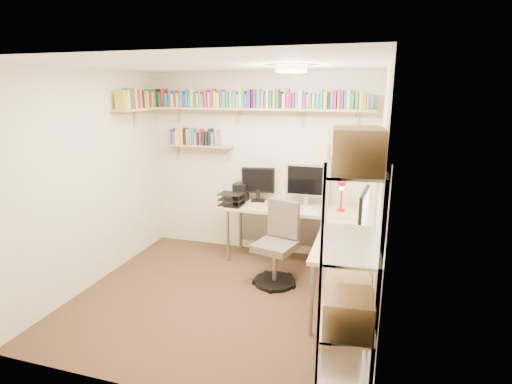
# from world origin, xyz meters

# --- Properties ---
(ground) EXTENTS (3.20, 3.20, 0.00)m
(ground) POSITION_xyz_m (0.00, 0.00, 0.00)
(ground) COLOR #452C1D
(ground) RESTS_ON ground
(room_shell) EXTENTS (3.24, 3.04, 2.52)m
(room_shell) POSITION_xyz_m (0.00, 0.00, 1.55)
(room_shell) COLOR beige
(room_shell) RESTS_ON ground
(wall_shelves) EXTENTS (3.12, 1.09, 0.80)m
(wall_shelves) POSITION_xyz_m (-0.43, 1.30, 2.03)
(wall_shelves) COLOR tan
(wall_shelves) RESTS_ON ground
(corner_desk) EXTENTS (2.04, 1.99, 1.32)m
(corner_desk) POSITION_xyz_m (0.70, 0.96, 0.76)
(corner_desk) COLOR beige
(corner_desk) RESTS_ON ground
(office_chair) EXTENTS (0.54, 0.55, 0.99)m
(office_chair) POSITION_xyz_m (0.50, 0.56, 0.42)
(office_chair) COLOR black
(office_chair) RESTS_ON ground
(wire_rack) EXTENTS (0.46, 0.84, 2.04)m
(wire_rack) POSITION_xyz_m (1.42, -1.11, 1.28)
(wire_rack) COLOR silver
(wire_rack) RESTS_ON ground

